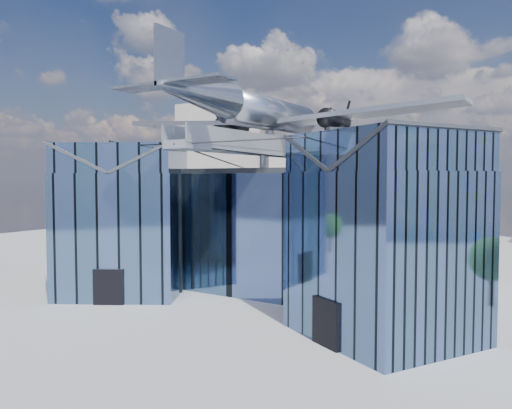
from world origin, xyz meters
The scene contains 4 objects.
ground_plane centered at (0.00, 0.00, 0.00)m, with size 120.00×120.00×0.00m, color gray.
museum centered at (0.00, 5.82, 5.54)m, with size 32.88×24.50×17.60m.
bg_towers centered at (1.45, 50.49, 10.01)m, with size 77.00×24.50×26.00m.
tree_side_w centered at (-22.94, 9.73, 3.35)m, with size 4.20×4.20×4.95m.
Camera 1 is at (19.27, -29.08, 9.12)m, focal length 35.00 mm.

